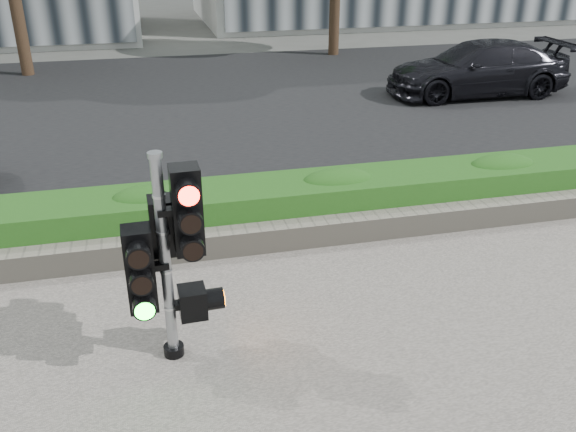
% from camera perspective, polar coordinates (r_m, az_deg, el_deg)
% --- Properties ---
extents(ground, '(120.00, 120.00, 0.00)m').
position_cam_1_polar(ground, '(6.82, -1.09, -10.90)').
color(ground, '#51514C').
rests_on(ground, ground).
extents(road, '(60.00, 13.00, 0.02)m').
position_cam_1_polar(road, '(15.94, -9.04, 10.38)').
color(road, black).
rests_on(road, ground).
extents(curb, '(60.00, 0.25, 0.12)m').
position_cam_1_polar(curb, '(9.48, -5.23, 0.44)').
color(curb, gray).
rests_on(curb, ground).
extents(stone_wall, '(12.00, 0.32, 0.34)m').
position_cam_1_polar(stone_wall, '(8.31, -3.95, -2.20)').
color(stone_wall, gray).
rests_on(stone_wall, sidewalk).
extents(hedge, '(12.00, 1.00, 0.68)m').
position_cam_1_polar(hedge, '(8.81, -4.71, 0.68)').
color(hedge, '#42902C').
rests_on(hedge, sidewalk).
extents(traffic_signal, '(0.76, 0.56, 2.21)m').
position_cam_1_polar(traffic_signal, '(5.96, -11.25, -3.01)').
color(traffic_signal, black).
rests_on(traffic_signal, sidewalk).
extents(car_dark, '(4.82, 2.06, 1.38)m').
position_cam_1_polar(car_dark, '(17.15, 17.29, 13.04)').
color(car_dark, black).
rests_on(car_dark, road).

